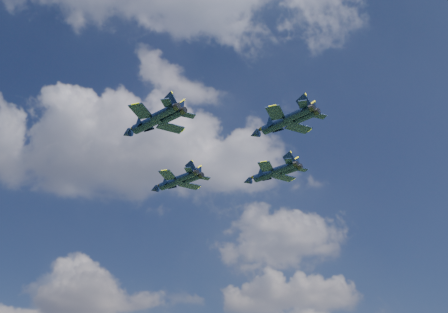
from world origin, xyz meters
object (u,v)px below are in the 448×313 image
jet_lead (171,183)px  jet_slot (276,125)px  jet_left (146,124)px  jet_right (266,175)px

jet_lead → jet_slot: bearing=-99.0°
jet_lead → jet_slot: 31.30m
jet_left → jet_right: jet_right is taller
jet_left → jet_slot: (23.49, 0.12, 0.34)m
jet_lead → jet_right: size_ratio=1.00×
jet_lead → jet_right: 20.70m
jet_slot → jet_lead: bearing=84.0°
jet_right → jet_slot: bearing=-139.7°
jet_lead → jet_right: bearing=-57.6°
jet_left → jet_right: bearing=-6.4°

